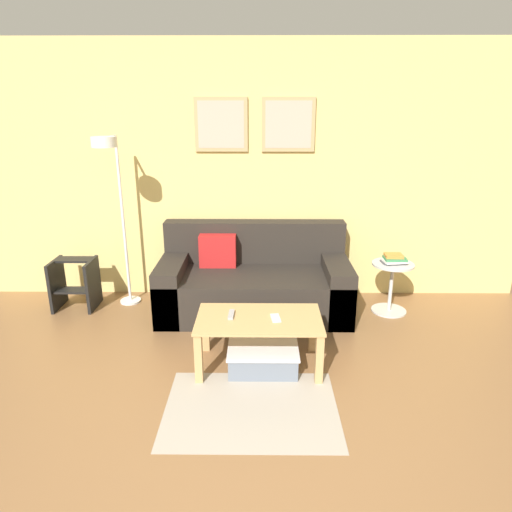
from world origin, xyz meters
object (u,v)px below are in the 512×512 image
at_px(coffee_table, 259,327).
at_px(cell_phone, 276,318).
at_px(step_stool, 75,283).
at_px(side_table, 391,283).
at_px(remote_control, 231,314).
at_px(storage_bin, 263,356).
at_px(floor_lamp, 112,183).
at_px(book_stack, 394,259).
at_px(couch, 254,283).

distance_m(coffee_table, cell_phone, 0.15).
bearing_deg(step_stool, side_table, -1.26).
xyz_separation_m(coffee_table, remote_control, (-0.21, 0.04, 0.09)).
distance_m(storage_bin, floor_lamp, 2.07).
bearing_deg(remote_control, coffee_table, -7.99).
relative_size(remote_control, cell_phone, 1.07).
distance_m(storage_bin, side_table, 1.63).
distance_m(coffee_table, book_stack, 1.65).
height_order(coffee_table, remote_control, remote_control).
bearing_deg(book_stack, remote_control, -147.18).
height_order(side_table, remote_control, side_table).
relative_size(couch, step_stool, 3.66).
height_order(couch, coffee_table, couch).
bearing_deg(remote_control, step_stool, 149.53).
bearing_deg(coffee_table, side_table, 37.92).
xyz_separation_m(storage_bin, book_stack, (1.26, 1.03, 0.45)).
bearing_deg(couch, step_stool, 178.93).
bearing_deg(cell_phone, floor_lamp, 138.78).
xyz_separation_m(storage_bin, step_stool, (-1.87, 1.09, 0.17)).
distance_m(coffee_table, floor_lamp, 1.91).
relative_size(couch, storage_bin, 3.37).
bearing_deg(remote_control, couch, 82.93).
height_order(couch, book_stack, couch).
bearing_deg(step_stool, book_stack, -1.11).
bearing_deg(side_table, remote_control, -147.25).
bearing_deg(book_stack, coffee_table, -142.03).
xyz_separation_m(floor_lamp, step_stool, (-0.50, 0.08, -1.00)).
height_order(coffee_table, step_stool, step_stool).
xyz_separation_m(floor_lamp, book_stack, (2.63, 0.02, -0.72)).
distance_m(book_stack, step_stool, 3.14).
height_order(coffee_table, book_stack, book_stack).
bearing_deg(cell_phone, step_stool, 144.34).
height_order(coffee_table, storage_bin, coffee_table).
bearing_deg(book_stack, storage_bin, -140.74).
xyz_separation_m(coffee_table, storage_bin, (0.03, -0.02, -0.24)).
height_order(cell_phone, step_stool, step_stool).
bearing_deg(storage_bin, couch, 94.62).
distance_m(storage_bin, cell_phone, 0.33).
bearing_deg(side_table, couch, 178.49).
bearing_deg(couch, remote_control, -99.04).
height_order(coffee_table, cell_phone, cell_phone).
relative_size(remote_control, step_stool, 0.30).
bearing_deg(coffee_table, floor_lamp, 143.46).
height_order(storage_bin, cell_phone, cell_phone).
relative_size(side_table, remote_control, 3.34).
relative_size(coffee_table, cell_phone, 6.80).
xyz_separation_m(coffee_table, side_table, (1.28, 1.00, -0.03)).
height_order(book_stack, remote_control, book_stack).
xyz_separation_m(couch, book_stack, (1.35, -0.03, 0.26)).
xyz_separation_m(remote_control, step_stool, (-1.62, 1.03, -0.15)).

